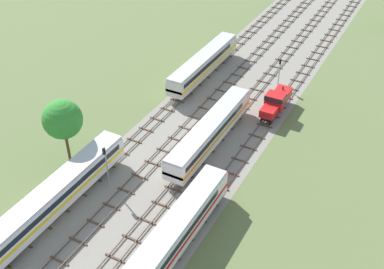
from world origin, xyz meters
name	(u,v)px	position (x,y,z in m)	size (l,w,h in m)	color
ground_plane	(229,102)	(0.00, 56.00, 0.00)	(480.00, 480.00, 0.00)	#5B6B3D
ballast_bed	(229,102)	(0.00, 56.00, 0.00)	(18.59, 176.00, 0.01)	gray
track_far_left	(191,88)	(-7.29, 57.00, 0.14)	(2.40, 126.00, 0.29)	#47382D
track_left	(218,95)	(-2.43, 57.00, 0.14)	(2.40, 126.00, 0.29)	#47382D
track_centre_left	(246,102)	(2.43, 57.00, 0.14)	(2.40, 126.00, 0.29)	#47382D
track_centre	(275,110)	(7.29, 57.00, 0.14)	(2.40, 126.00, 0.29)	#47382D
passenger_coach_far_left_nearest	(56,194)	(-7.29, 25.16, 2.61)	(2.96, 22.00, 3.80)	white
diesel_railcar_centre_near	(173,234)	(7.29, 26.25, 2.60)	(2.96, 20.50, 3.80)	white
diesel_railcar_centre_left_mid	(210,131)	(2.43, 44.41, 2.60)	(2.96, 20.50, 3.80)	white
shunter_loco_centre_midfar	(276,101)	(7.29, 56.63, 2.01)	(2.74, 8.46, 3.10)	red
diesel_railcar_far_left_far	(204,63)	(-7.29, 61.45, 2.60)	(2.96, 20.50, 3.80)	beige
signal_post_nearest	(106,162)	(-4.86, 31.38, 3.72)	(0.28, 0.47, 5.91)	gray
signal_post_near	(280,68)	(4.86, 64.70, 3.11)	(0.28, 0.47, 4.84)	gray
lineside_tree_0	(63,119)	(-12.42, 33.07, 6.38)	(5.04, 5.04, 8.92)	#4C331E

